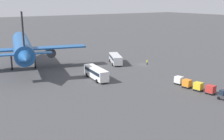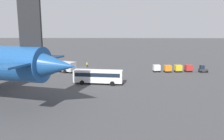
# 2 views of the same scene
# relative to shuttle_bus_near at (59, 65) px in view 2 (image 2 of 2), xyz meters

# --- Properties ---
(ground_plane) EXTENTS (600.00, 600.00, 0.00)m
(ground_plane) POSITION_rel_shuttle_bus_near_xyz_m (-6.28, -7.21, -1.82)
(ground_plane) COLOR #424244
(shuttle_bus_near) EXTENTS (10.63, 6.81, 3.02)m
(shuttle_bus_near) POSITION_rel_shuttle_bus_near_xyz_m (0.00, 0.00, 0.00)
(shuttle_bus_near) COLOR silver
(shuttle_bus_near) RESTS_ON ground
(shuttle_bus_far) EXTENTS (11.17, 3.82, 3.15)m
(shuttle_bus_far) POSITION_rel_shuttle_bus_near_xyz_m (-12.95, 14.90, 0.07)
(shuttle_bus_far) COLOR white
(shuttle_bus_far) RESTS_ON ground
(baggage_tug) EXTENTS (2.45, 1.71, 2.10)m
(baggage_tug) POSITION_rel_shuttle_bus_near_xyz_m (-41.78, -0.05, -0.88)
(baggage_tug) COLOR #333338
(baggage_tug) RESTS_ON ground
(worker_person) EXTENTS (0.38, 0.38, 1.74)m
(worker_person) POSITION_rel_shuttle_bus_near_xyz_m (-7.07, -7.82, -0.95)
(worker_person) COLOR #1E1E2D
(worker_person) RESTS_ON ground
(cargo_cart_red) EXTENTS (2.22, 1.95, 2.06)m
(cargo_cart_red) POSITION_rel_shuttle_bus_near_xyz_m (-37.88, -0.70, -0.63)
(cargo_cart_red) COLOR #38383D
(cargo_cart_red) RESTS_ON ground
(cargo_cart_yellow) EXTENTS (2.22, 1.95, 2.06)m
(cargo_cart_yellow) POSITION_rel_shuttle_bus_near_xyz_m (-34.78, -0.23, -0.63)
(cargo_cart_yellow) COLOR #38383D
(cargo_cart_yellow) RESTS_ON ground
(cargo_cart_orange) EXTENTS (2.22, 1.95, 2.06)m
(cargo_cart_orange) POSITION_rel_shuttle_bus_near_xyz_m (-31.67, 0.20, -0.63)
(cargo_cart_orange) COLOR #38383D
(cargo_cart_orange) RESTS_ON ground
(cargo_cart_white) EXTENTS (2.22, 1.95, 2.06)m
(cargo_cart_white) POSITION_rel_shuttle_bus_near_xyz_m (-28.56, -0.26, -0.63)
(cargo_cart_white) COLOR #38383D
(cargo_cart_white) RESTS_ON ground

